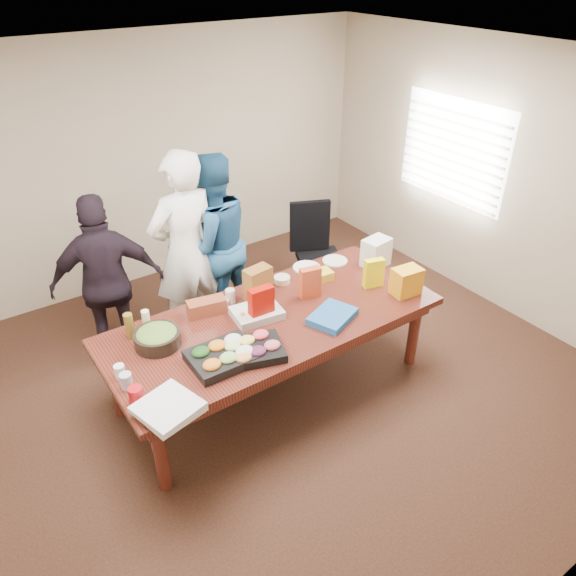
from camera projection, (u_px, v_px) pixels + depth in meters
floor at (274, 387)px, 4.93m from camera, size 5.50×5.00×0.02m
ceiling at (269, 67)px, 3.49m from camera, size 5.50×5.00×0.02m
wall_back at (146, 164)px, 5.95m from camera, size 5.50×0.04×2.70m
wall_front at (575, 471)px, 2.47m from camera, size 5.50×0.04×2.70m
wall_right at (498, 180)px, 5.54m from camera, size 0.04×5.00×2.70m
window_panel at (453, 151)px, 5.86m from camera, size 0.03×1.40×1.10m
window_blinds at (450, 152)px, 5.84m from camera, size 0.04×1.36×1.00m
conference_table at (274, 353)px, 4.73m from camera, size 2.80×1.20×0.75m
office_chair at (320, 256)px, 5.92m from camera, size 0.70×0.70×1.04m
person_center at (186, 252)px, 5.04m from camera, size 0.75×0.53×1.94m
person_right at (212, 244)px, 5.32m from camera, size 0.91×0.72×1.81m
person_left at (108, 283)px, 4.84m from camera, size 1.05×0.66×1.66m
veggie_tray at (223, 357)px, 4.04m from camera, size 0.50×0.40×0.07m
fruit_tray at (253, 350)px, 4.11m from camera, size 0.54×0.48×0.07m
sheet_cake at (257, 313)px, 4.53m from camera, size 0.43×0.35×0.07m
salad_bowl at (157, 339)px, 4.19m from camera, size 0.42×0.42×0.12m
chip_bag_blue at (332, 316)px, 4.50m from camera, size 0.46×0.41×0.06m
chip_bag_red at (261, 304)px, 4.43m from camera, size 0.21×0.09×0.30m
chip_bag_yellow at (374, 273)px, 4.89m from camera, size 0.19×0.12×0.27m
chip_bag_orange at (310, 283)px, 4.73m from camera, size 0.20×0.12×0.28m
mayo_jar at (230, 296)px, 4.69m from camera, size 0.09×0.09×0.13m
mustard_bottle at (254, 292)px, 4.70m from camera, size 0.07×0.07×0.18m
dressing_bottle at (129, 326)px, 4.25m from camera, size 0.07×0.07×0.22m
ranch_bottle at (146, 321)px, 4.33m from camera, size 0.08×0.08×0.19m
banana_bunch at (318, 276)px, 5.01m from camera, size 0.28×0.18×0.09m
bread_loaf at (207, 307)px, 4.56m from camera, size 0.34×0.20×0.13m
kraft_bag at (258, 284)px, 4.69m from camera, size 0.25×0.17×0.31m
red_cup at (136, 395)px, 3.66m from camera, size 0.12×0.12×0.13m
clear_cup_a at (126, 381)px, 3.79m from camera, size 0.10×0.10×0.12m
clear_cup_b at (120, 371)px, 3.88m from camera, size 0.10×0.10×0.10m
pizza_box_lower at (169, 409)px, 3.61m from camera, size 0.44×0.44×0.04m
pizza_box_upper at (168, 407)px, 3.56m from camera, size 0.45×0.45×0.04m
plate_a at (335, 261)px, 5.34m from camera, size 0.29×0.29×0.01m
plate_b at (307, 268)px, 5.22m from camera, size 0.27×0.27×0.02m
dip_bowl_a at (282, 280)px, 4.99m from camera, size 0.18×0.18×0.06m
dip_bowl_b at (220, 303)px, 4.66m from camera, size 0.16×0.16×0.06m
grocery_bag_white at (376, 252)px, 5.21m from camera, size 0.28×0.22×0.28m
grocery_bag_yellow at (406, 281)px, 4.79m from camera, size 0.26×0.20×0.25m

